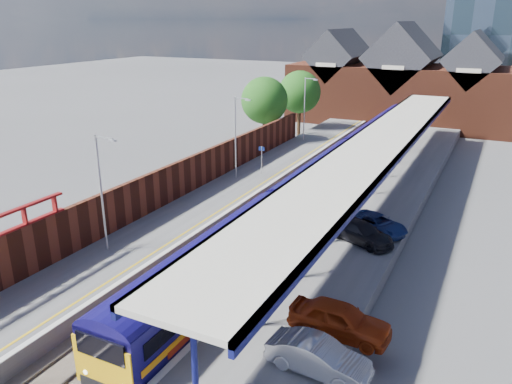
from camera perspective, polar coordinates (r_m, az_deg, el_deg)
ground at (r=48.32m, az=9.12°, el=2.02°), size 240.00×240.00×0.00m
ballast_bed at (r=39.37m, az=4.63°, el=-1.75°), size 6.00×76.00×0.06m
rails at (r=39.34m, az=4.64°, el=-1.63°), size 4.51×76.00×0.14m
left_platform at (r=41.43m, az=-2.41°, el=0.06°), size 5.00×76.00×1.00m
right_platform at (r=37.56m, az=13.17°, el=-2.50°), size 6.00×76.00×1.00m
coping_left at (r=40.23m, az=0.52°, el=0.28°), size 0.30×76.00×0.05m
coping_right at (r=38.05m, az=9.07°, el=-1.09°), size 0.30×76.00×0.05m
yellow_line at (r=40.49m, az=-0.25°, el=0.38°), size 0.14×76.00×0.01m
train at (r=47.22m, az=10.93°, el=4.18°), size 2.89×65.91×3.45m
canopy at (r=38.08m, az=13.66°, el=5.27°), size 4.50×52.00×4.48m
lamp_post_b at (r=29.78m, az=-17.13°, el=0.59°), size 1.48×0.18×7.00m
lamp_post_c at (r=42.30m, az=-2.21°, el=6.79°), size 1.48×0.18×7.00m
lamp_post_d at (r=56.61m, az=5.70°, el=9.86°), size 1.48×0.18×7.00m
platform_sign at (r=43.96m, az=0.65°, el=4.19°), size 0.55×0.08×2.50m
brick_wall at (r=37.05m, az=-10.82°, el=0.58°), size 0.35×50.00×3.86m
station_building at (r=73.97m, az=16.17°, el=11.75°), size 30.00×12.12×13.78m
tree_near at (r=56.20m, az=1.07°, el=10.26°), size 5.20×5.20×8.10m
tree_far at (r=63.07m, az=5.11°, el=11.16°), size 5.20×5.20×8.10m
parked_car_red at (r=22.53m, az=9.55°, el=-14.16°), size 4.51×1.90×1.52m
parked_car_silver at (r=20.46m, az=7.14°, el=-18.18°), size 4.21×1.74×1.36m
parked_car_dark at (r=31.46m, az=11.86°, el=-4.49°), size 4.77×3.42×1.28m
parked_car_blue at (r=33.15m, az=13.67°, el=-3.50°), size 4.55×3.60×1.15m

